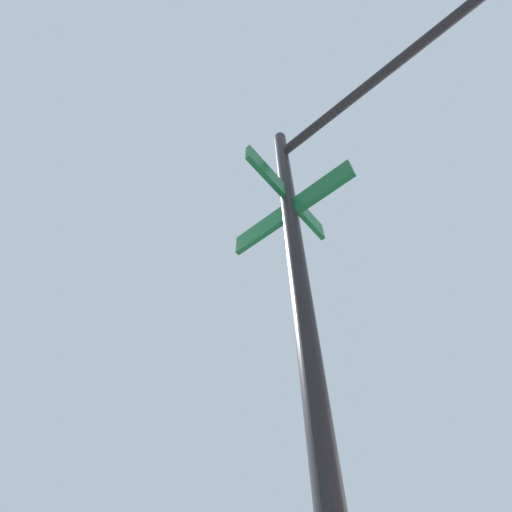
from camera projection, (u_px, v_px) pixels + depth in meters
traffic_signal_near at (478, 90)px, 2.02m from camera, size 2.24×3.08×5.30m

